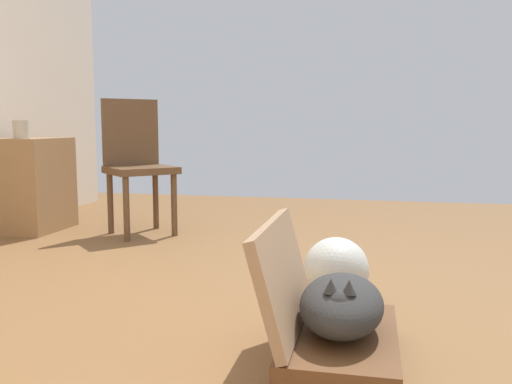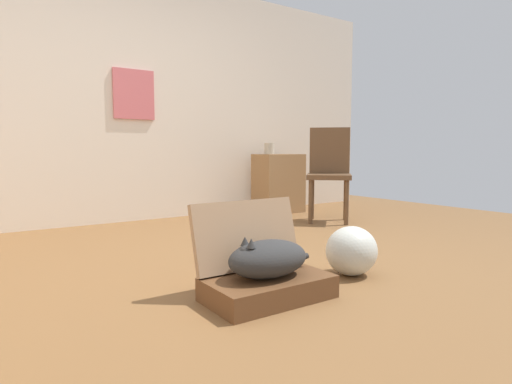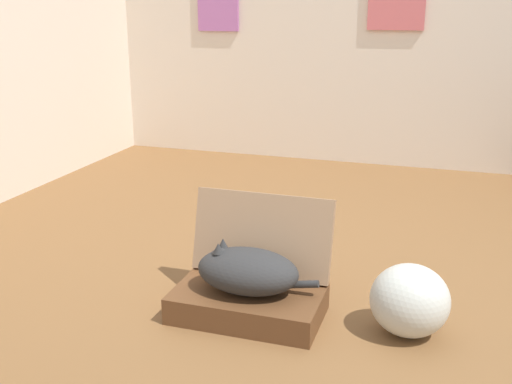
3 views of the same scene
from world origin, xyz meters
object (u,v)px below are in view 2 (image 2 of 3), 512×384
cat (267,258)px  chair (329,170)px  vase_tall (269,149)px  plastic_bag_white (351,251)px  suitcase_base (268,288)px  side_table (278,183)px

cat → chair: (1.98, 1.62, 0.33)m
vase_tall → plastic_bag_white: bearing=-115.0°
chair → vase_tall: bearing=148.2°
suitcase_base → vase_tall: (1.78, 2.44, 0.72)m
suitcase_base → plastic_bag_white: 0.68m
plastic_bag_white → chair: size_ratio=0.32×
vase_tall → chair: size_ratio=0.13×
cat → side_table: 3.10m
plastic_bag_white → vase_tall: vase_tall is taller
suitcase_base → side_table: size_ratio=0.89×
suitcase_base → cat: (-0.00, 0.00, 0.15)m
suitcase_base → chair: 2.60m
cat → side_table: bearing=51.8°
suitcase_base → side_table: 3.11m
vase_tall → chair: chair is taller
plastic_bag_white → vase_tall: 2.70m
plastic_bag_white → side_table: size_ratio=0.45×
suitcase_base → plastic_bag_white: size_ratio=1.98×
suitcase_base → plastic_bag_white: bearing=5.3°
plastic_bag_white → side_table: 2.69m
side_table → chair: 0.84m
cat → side_table: (1.92, 2.44, 0.14)m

